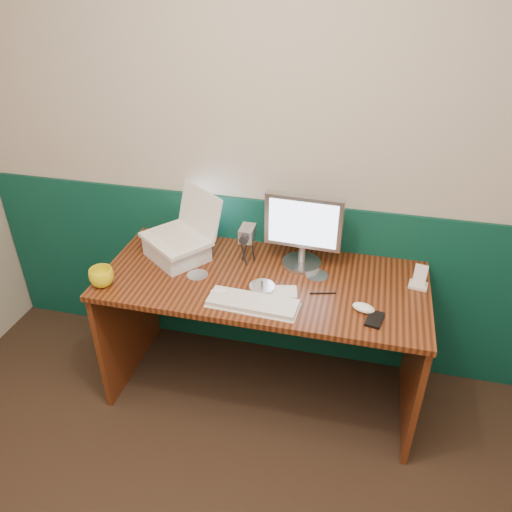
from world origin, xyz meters
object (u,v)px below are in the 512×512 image
(laptop, at_px, (174,217))
(monitor, at_px, (303,232))
(desk, at_px, (263,337))
(camcorder, at_px, (247,243))
(keyboard, at_px, (253,304))
(mug, at_px, (102,277))

(laptop, height_order, monitor, monitor)
(desk, height_order, camcorder, camcorder)
(laptop, relative_size, camcorder, 1.49)
(desk, xyz_separation_m, laptop, (-0.48, 0.09, 0.61))
(desk, height_order, keyboard, keyboard)
(mug, bearing_deg, laptop, 51.40)
(laptop, xyz_separation_m, keyboard, (0.49, -0.31, -0.23))
(camcorder, bearing_deg, laptop, -173.20)
(keyboard, bearing_deg, camcorder, 110.79)
(keyboard, relative_size, mug, 3.51)
(keyboard, xyz_separation_m, mug, (-0.74, -0.01, 0.03))
(laptop, bearing_deg, camcorder, 44.49)
(mug, bearing_deg, monitor, 24.41)
(desk, height_order, monitor, monitor)
(monitor, relative_size, camcorder, 1.71)
(desk, bearing_deg, keyboard, -89.23)
(desk, xyz_separation_m, keyboard, (0.00, -0.23, 0.39))
(desk, xyz_separation_m, monitor, (0.16, 0.17, 0.57))
(monitor, height_order, mug, monitor)
(laptop, bearing_deg, desk, 27.12)
(mug, relative_size, camcorder, 0.52)
(monitor, xyz_separation_m, keyboard, (-0.16, -0.40, -0.18))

